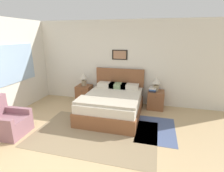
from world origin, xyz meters
TOP-DOWN VIEW (x-y plane):
  - ground_plane at (0.00, 0.00)m, footprint 16.00×16.00m
  - wall_back at (0.00, 3.08)m, footprint 7.67×0.09m
  - wall_left at (-2.66, 1.53)m, footprint 0.08×5.45m
  - area_rug_main at (-0.03, 0.96)m, footprint 2.76×1.76m
  - area_rug_bedside at (1.30, 1.50)m, footprint 0.90×1.32m
  - bed at (0.09, 2.05)m, footprint 1.53×1.95m
  - armchair at (-1.94, 0.47)m, footprint 0.80×0.72m
  - nightstand_near_window at (-1.06, 2.78)m, footprint 0.48×0.47m
  - nightstand_by_door at (1.25, 2.78)m, footprint 0.48×0.47m
  - table_lamp_near_window at (-1.07, 2.80)m, footprint 0.26×0.26m
  - table_lamp_by_door at (1.23, 2.80)m, footprint 0.26×0.26m
  - book_thick_bottom at (1.14, 2.73)m, footprint 0.21×0.26m
  - book_hardcover_middle at (1.14, 2.73)m, footprint 0.21×0.25m
  - book_novel_upper at (1.14, 2.73)m, footprint 0.23×0.23m

SIDE VIEW (x-z plane):
  - ground_plane at x=0.00m, z-range 0.00..0.00m
  - area_rug_main at x=-0.03m, z-range 0.00..0.01m
  - area_rug_bedside at x=1.30m, z-range 0.00..0.01m
  - armchair at x=-1.94m, z-range -0.15..0.69m
  - nightstand_near_window at x=-1.06m, z-range 0.00..0.55m
  - nightstand_by_door at x=1.25m, z-range 0.00..0.55m
  - bed at x=0.09m, z-range -0.25..0.89m
  - book_thick_bottom at x=1.14m, z-range 0.55..0.59m
  - book_hardcover_middle at x=1.14m, z-range 0.59..0.62m
  - book_novel_upper at x=1.14m, z-range 0.62..0.66m
  - table_lamp_near_window at x=-1.07m, z-range 0.61..1.05m
  - table_lamp_by_door at x=1.23m, z-range 0.61..1.05m
  - wall_back at x=0.00m, z-range 0.00..2.60m
  - wall_left at x=-2.66m, z-range 0.00..2.60m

